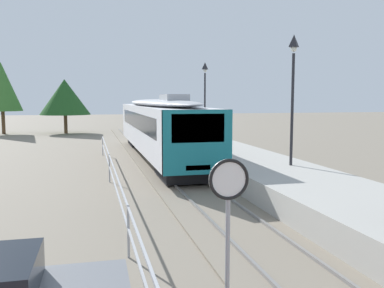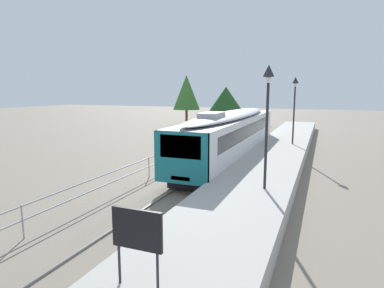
{
  "view_description": "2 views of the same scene",
  "coord_description": "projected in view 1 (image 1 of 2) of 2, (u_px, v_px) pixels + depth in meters",
  "views": [
    {
      "loc": [
        -4.11,
        2.66,
        3.66
      ],
      "look_at": [
        0.0,
        19.22,
        1.8
      ],
      "focal_mm": 38.83,
      "sensor_mm": 36.0,
      "label": 1
    },
    {
      "loc": [
        6.29,
        4.06,
        5.18
      ],
      "look_at": [
        -1.0,
        22.22,
        2.0
      ],
      "focal_mm": 30.82,
      "sensor_mm": 36.0,
      "label": 2
    }
  ],
  "objects": [
    {
      "name": "tree_behind_carpark",
      "position": [
        2.0,
        87.0,
        42.92
      ],
      "size": [
        4.0,
        4.0,
        7.46
      ],
      "color": "brown",
      "rests_on": "ground"
    },
    {
      "name": "tree_behind_station_far",
      "position": [
        65.0,
        97.0,
        43.76
      ],
      "size": [
        5.27,
        5.27,
        5.72
      ],
      "color": "brown",
      "rests_on": "ground"
    },
    {
      "name": "station_platform",
      "position": [
        242.0,
        163.0,
        20.77
      ],
      "size": [
        3.9,
        60.0,
        0.9
      ],
      "primitive_type": "cube",
      "color": "#A8A59E",
      "rests_on": "ground"
    },
    {
      "name": "speed_limit_sign",
      "position": [
        229.0,
        205.0,
        6.06
      ],
      "size": [
        0.61,
        0.1,
        2.81
      ],
      "color": "#9EA0A5",
      "rests_on": "ground"
    },
    {
      "name": "track_rails",
      "position": [
        178.0,
        174.0,
        20.04
      ],
      "size": [
        3.2,
        60.0,
        0.14
      ],
      "color": "slate",
      "rests_on": "ground"
    },
    {
      "name": "carpark_fence",
      "position": [
        128.0,
        220.0,
        9.51
      ],
      "size": [
        0.06,
        36.06,
        1.25
      ],
      "color": "#9EA0A5",
      "rests_on": "ground"
    },
    {
      "name": "platform_lamp_far_end",
      "position": [
        205.0,
        85.0,
        29.77
      ],
      "size": [
        0.34,
        0.34,
        5.35
      ],
      "color": "#232328",
      "rests_on": "station_platform"
    },
    {
      "name": "commuter_train",
      "position": [
        159.0,
        124.0,
        25.09
      ],
      "size": [
        2.82,
        18.75,
        3.74
      ],
      "color": "silver",
      "rests_on": "track_rails"
    },
    {
      "name": "ground_plane",
      "position": [
        115.0,
        178.0,
        19.32
      ],
      "size": [
        160.0,
        160.0,
        0.0
      ],
      "primitive_type": "plane",
      "color": "slate"
    },
    {
      "name": "platform_lamp_mid_platform",
      "position": [
        293.0,
        75.0,
        16.94
      ],
      "size": [
        0.34,
        0.34,
        5.35
      ],
      "color": "#232328",
      "rests_on": "station_platform"
    }
  ]
}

